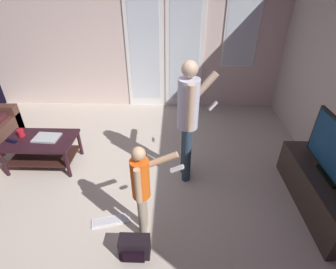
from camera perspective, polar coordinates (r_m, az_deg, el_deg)
The scene contains 11 objects.
ground_plane at distance 3.54m, azimuth -12.11°, elevation -12.22°, with size 5.85×5.35×0.02m, color beige.
wall_back_with_doors at distance 5.23m, azimuth -6.50°, elevation 20.03°, with size 5.85×0.09×2.72m.
coffee_table at distance 4.10m, azimuth -26.37°, elevation -2.35°, with size 0.96×0.60×0.45m.
tv_stand at distance 3.60m, azimuth 30.97°, elevation -10.94°, with size 0.47×1.47×0.46m.
person_adult at distance 3.13m, azimuth 4.64°, elevation 4.57°, with size 0.52×0.48×1.63m.
person_child at distance 2.54m, azimuth -5.82°, elevation -11.31°, with size 0.51×0.31×1.14m.
backpack at distance 2.80m, azimuth -7.47°, elevation -23.76°, with size 0.31×0.19×0.25m.
loose_keyboard at distance 3.18m, azimuth -12.58°, elevation -18.28°, with size 0.46×0.24×0.02m.
laptop_closed at distance 4.00m, azimuth -25.48°, elevation -0.65°, with size 0.34×0.25×0.03m, color #AEB4B6.
cup_near_edge at distance 4.20m, azimuth -30.04°, elevation 0.31°, with size 0.09×0.09×0.11m, color red.
tv_remote_black at distance 4.16m, azimuth -31.63°, elevation -1.24°, with size 0.17×0.05×0.02m, color black.
Camera 1 is at (0.79, -2.43, 2.44)m, focal length 27.27 mm.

